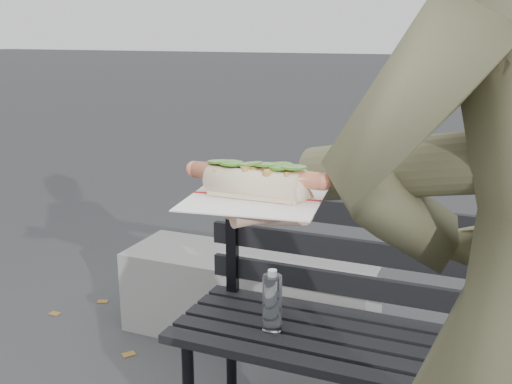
% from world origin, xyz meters
% --- Properties ---
extents(park_bench, '(1.50, 0.44, 0.88)m').
position_xyz_m(park_bench, '(-0.04, 0.98, 0.52)').
color(park_bench, black).
rests_on(park_bench, ground).
extents(concrete_block, '(1.20, 0.40, 0.40)m').
position_xyz_m(concrete_block, '(-0.86, 1.62, 0.20)').
color(concrete_block, slate).
rests_on(concrete_block, ground).
extents(held_hotdog, '(0.64, 0.32, 0.20)m').
position_xyz_m(held_hotdog, '(0.07, 0.04, 1.24)').
color(held_hotdog, '#504E35').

